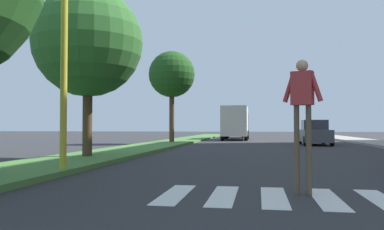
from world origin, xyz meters
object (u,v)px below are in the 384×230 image
tree_far (172,75)px  tree_mid (88,43)px  pedestrian_performer (302,104)px  sedan_midblock (315,133)px  sedan_distant (235,131)px  traffic_light_gantry (151,7)px  truck_box_delivery (235,123)px

tree_far → tree_mid: bearing=-90.6°
tree_far → pedestrian_performer: size_ratio=2.66×
sedan_midblock → sedan_distant: (-6.38, 15.61, -0.01)m
tree_mid → sedan_midblock: tree_mid is taller
tree_far → sedan_distant: tree_far is taller
traffic_light_gantry → pedestrian_performer: 4.93m
tree_mid → sedan_midblock: bearing=54.2°
sedan_midblock → truck_box_delivery: (-5.95, 9.04, 0.84)m
pedestrian_performer → sedan_midblock: bearing=81.6°
sedan_distant → truck_box_delivery: bearing=-86.3°
sedan_midblock → sedan_distant: 16.86m
pedestrian_performer → tree_mid: bearing=138.0°
tree_far → truck_box_delivery: (4.10, 9.13, -3.41)m
pedestrian_performer → sedan_midblock: size_ratio=0.59×
tree_far → pedestrian_performer: bearing=-71.1°
sedan_midblock → truck_box_delivery: 10.85m
pedestrian_performer → sedan_distant: size_ratio=0.54×
truck_box_delivery → pedestrian_performer: bearing=-84.4°
truck_box_delivery → sedan_distant: bearing=93.7°
pedestrian_performer → sedan_distant: (-3.35, 36.16, -0.88)m
tree_mid → truck_box_delivery: bearing=79.6°
traffic_light_gantry → truck_box_delivery: bearing=88.8°
tree_mid → pedestrian_performer: 10.03m
tree_far → traffic_light_gantry: (3.51, -18.26, -0.71)m
tree_far → truck_box_delivery: bearing=65.8°
tree_far → sedan_midblock: (10.05, 0.09, -4.25)m
tree_mid → tree_far: tree_far is taller
traffic_light_gantry → sedan_midblock: size_ratio=1.95×
tree_far → sedan_distant: 16.67m
tree_far → truck_box_delivery: 10.57m
tree_far → traffic_light_gantry: 18.61m
sedan_midblock → sedan_distant: bearing=112.2°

